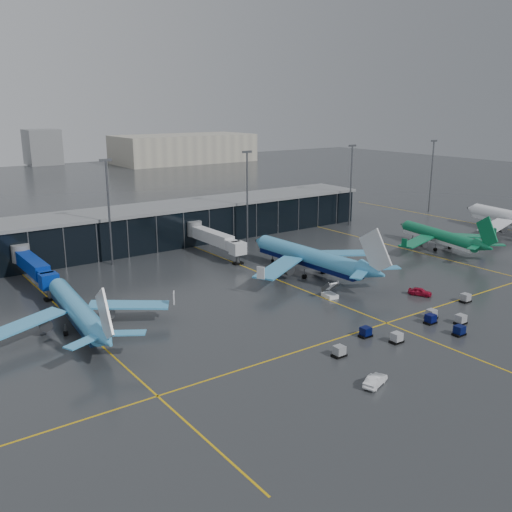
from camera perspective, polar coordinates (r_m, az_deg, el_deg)
ground at (r=108.47m, az=3.42°, el=-5.47°), size 600.00×600.00×0.00m
terminal_pier at (r=158.03m, az=-10.86°, el=2.88°), size 142.00×17.00×10.70m
jet_bridges at (r=129.46m, az=-21.32°, el=-0.97°), size 94.00×27.50×7.20m
flood_masts at (r=148.11m, az=-7.28°, el=5.53°), size 203.00×0.50×25.50m
distant_hangars at (r=368.10m, az=-17.76°, el=9.78°), size 260.00×71.00×22.00m
taxi_lines at (r=122.21m, az=3.93°, el=-3.09°), size 220.00×120.00×0.02m
airliner_arkefly at (r=102.47m, az=-17.57°, el=-3.95°), size 36.35×40.59×11.68m
airliner_klm_near at (r=129.71m, az=5.24°, el=1.01°), size 39.54×44.63×13.30m
airliner_aer_lingus at (r=160.38m, az=17.88°, el=2.65°), size 38.52×41.94×11.12m
baggage_carts at (r=103.68m, az=16.17°, el=-6.61°), size 39.88×10.96×1.70m
mobile_airstair at (r=116.18m, az=7.40°, el=-3.76°), size 2.67×3.50×3.45m
service_van_red at (r=121.07m, az=16.08°, el=-3.45°), size 3.72×5.05×1.60m
service_van_white at (r=82.51m, az=11.84°, el=-12.06°), size 5.13×3.20×1.59m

